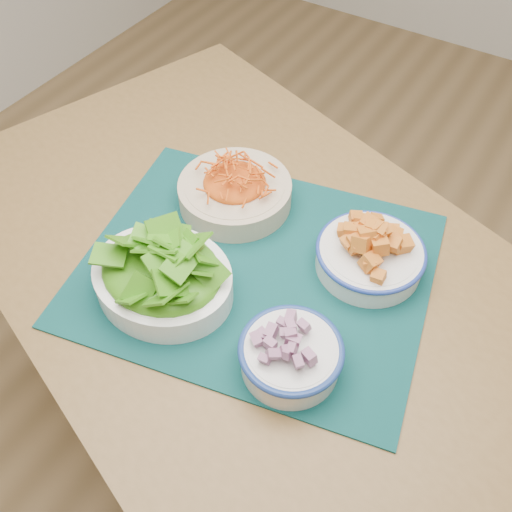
{
  "coord_description": "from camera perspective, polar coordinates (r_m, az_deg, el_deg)",
  "views": [
    {
      "loc": [
        0.34,
        -0.83,
        1.51
      ],
      "look_at": [
        0.01,
        -0.31,
        0.78
      ],
      "focal_mm": 40.0,
      "sensor_mm": 36.0,
      "label": 1
    }
  ],
  "objects": [
    {
      "name": "lettuce_bowl",
      "position": [
        0.92,
        -9.42,
        -1.58
      ],
      "size": [
        0.24,
        0.21,
        0.11
      ],
      "rotation": [
        0.0,
        0.0,
        0.04
      ],
      "color": "white",
      "rests_on": "placemat"
    },
    {
      "name": "carrot_bowl",
      "position": [
        1.06,
        -2.13,
        6.82
      ],
      "size": [
        0.26,
        0.26,
        0.08
      ],
      "rotation": [
        0.0,
        0.0,
        0.26
      ],
      "color": "beige",
      "rests_on": "placemat"
    },
    {
      "name": "squash_bowl",
      "position": [
        0.97,
        11.46,
        0.65
      ],
      "size": [
        0.19,
        0.19,
        0.09
      ],
      "rotation": [
        0.0,
        0.0,
        0.02
      ],
      "color": "white",
      "rests_on": "placemat"
    },
    {
      "name": "table",
      "position": [
        1.1,
        -1.79,
        -2.49
      ],
      "size": [
        1.35,
        1.12,
        0.75
      ],
      "rotation": [
        0.0,
        0.0,
        -0.34
      ],
      "color": "brown",
      "rests_on": "ground"
    },
    {
      "name": "ground",
      "position": [
        1.76,
        5.05,
        -9.91
      ],
      "size": [
        4.0,
        4.0,
        0.0
      ],
      "primitive_type": "plane",
      "color": "#977649",
      "rests_on": "ground"
    },
    {
      "name": "onion_bowl",
      "position": [
        0.84,
        3.51,
        -9.57
      ],
      "size": [
        0.19,
        0.19,
        0.08
      ],
      "rotation": [
        0.0,
        0.0,
        0.32
      ],
      "color": "silver",
      "rests_on": "placemat"
    },
    {
      "name": "placemat",
      "position": [
        0.98,
        0.0,
        -1.21
      ],
      "size": [
        0.67,
        0.58,
        0.0
      ],
      "primitive_type": "cube",
      "rotation": [
        0.0,
        0.0,
        0.2
      ],
      "color": "#05292A",
      "rests_on": "table"
    }
  ]
}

